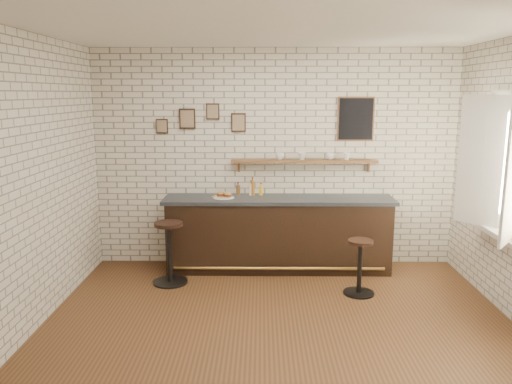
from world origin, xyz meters
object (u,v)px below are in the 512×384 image
bitters_bottle_white (251,189)px  shelf_cup_a (280,156)px  shelf_cup_b (302,156)px  shelf_cup_d (347,156)px  ciabatta_sandwich (224,194)px  sandwich_plate (224,197)px  book_lower (512,238)px  bitters_bottle_amber (253,188)px  condiment_bottle_yellow (261,190)px  bar_counter (278,234)px  bar_stool_left (169,251)px  bitters_bottle_brown (238,190)px  bar_stool_right (360,265)px  shelf_cup_c (330,156)px

bitters_bottle_white → shelf_cup_a: 0.60m
shelf_cup_b → shelf_cup_d: size_ratio=1.05×
ciabatta_sandwich → bitters_bottle_white: size_ratio=1.12×
sandwich_plate → shelf_cup_d: shelf_cup_d is taller
sandwich_plate → book_lower: 3.48m
sandwich_plate → shelf_cup_a: 0.96m
bitters_bottle_white → bitters_bottle_amber: size_ratio=0.82×
condiment_bottle_yellow → bar_counter: bearing=-33.9°
bar_stool_left → shelf_cup_d: 2.69m
bitters_bottle_white → shelf_cup_a: (0.40, 0.04, 0.45)m
ciabatta_sandwich → shelf_cup_a: shelf_cup_a is taller
bar_counter → bitters_bottle_white: (-0.38, 0.16, 0.59)m
bar_counter → bitters_bottle_brown: bitters_bottle_brown is taller
condiment_bottle_yellow → bar_stool_left: condiment_bottle_yellow is taller
bar_stool_left → shelf_cup_b: shelf_cup_b is taller
book_lower → bar_stool_right: bearing=140.4°
sandwich_plate → shelf_cup_a: bearing=16.1°
ciabatta_sandwich → shelf_cup_c: 1.54m
ciabatta_sandwich → bar_stool_left: ciabatta_sandwich is taller
bitters_bottle_amber → bar_counter: bearing=-24.3°
bar_stool_left → shelf_cup_a: 1.95m
bitters_bottle_amber → shelf_cup_a: shelf_cup_a is taller
shelf_cup_a → shelf_cup_d: bearing=-39.4°
bitters_bottle_amber → bar_stool_right: bitters_bottle_amber is taller
ciabatta_sandwich → shelf_cup_c: shelf_cup_c is taller
bitters_bottle_brown → shelf_cup_d: 1.56m
bar_counter → shelf_cup_d: size_ratio=30.30×
sandwich_plate → condiment_bottle_yellow: bearing=19.7°
shelf_cup_c → shelf_cup_d: (0.22, 0.00, 0.00)m
ciabatta_sandwich → book_lower: (3.07, -1.64, -0.12)m
bar_counter → shelf_cup_b: shelf_cup_b is taller
bar_stool_right → book_lower: size_ratio=2.73×
bar_stool_left → book_lower: 3.93m
book_lower → shelf_cup_c: bearing=121.4°
bar_counter → bar_stool_right: size_ratio=4.58×
bitters_bottle_brown → condiment_bottle_yellow: (0.32, -0.00, -0.00)m
sandwich_plate → bitters_bottle_brown: (0.19, 0.18, 0.07)m
sandwich_plate → bitters_bottle_white: bearing=26.2°
bar_stool_left → bitters_bottle_amber: bearing=33.6°
bar_stool_left → bar_stool_right: 2.38m
condiment_bottle_yellow → book_lower: condiment_bottle_yellow is taller
bar_stool_left → shelf_cup_b: 2.18m
bar_stool_left → shelf_cup_a: size_ratio=6.85×
sandwich_plate → bar_stool_left: 1.02m
sandwich_plate → bitters_bottle_brown: 0.27m
bitters_bottle_white → condiment_bottle_yellow: 0.14m
shelf_cup_a → sandwich_plate: bearing=156.7°
bar_stool_right → shelf_cup_d: 1.59m
bar_counter → bar_stool_left: bearing=-159.1°
bitters_bottle_amber → shelf_cup_c: size_ratio=2.17×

